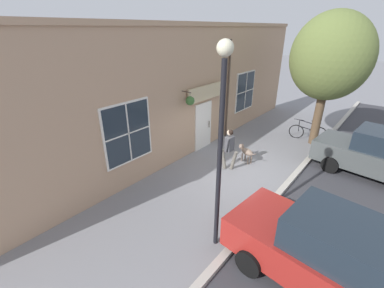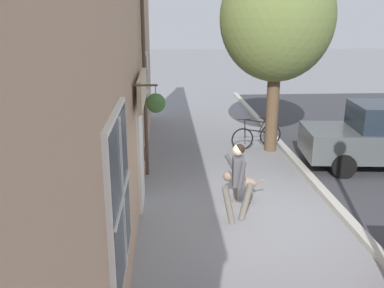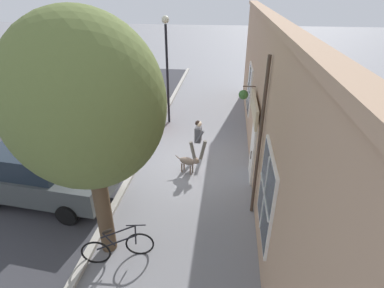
# 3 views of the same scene
# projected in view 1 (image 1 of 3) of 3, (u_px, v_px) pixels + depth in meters

# --- Properties ---
(ground_plane) EXTENTS (90.00, 90.00, 0.00)m
(ground_plane) POSITION_uv_depth(u_px,v_px,m) (235.00, 169.00, 10.01)
(ground_plane) COLOR gray
(storefront_facade) EXTENTS (0.95, 18.00, 5.22)m
(storefront_facade) POSITION_uv_depth(u_px,v_px,m) (190.00, 93.00, 10.30)
(storefront_facade) COLOR tan
(storefront_facade) RESTS_ON ground_plane
(pedestrian_walking) EXTENTS (0.67, 0.57, 1.63)m
(pedestrian_walking) POSITION_uv_depth(u_px,v_px,m) (229.00, 146.00, 9.61)
(pedestrian_walking) COLOR #6B665B
(pedestrian_walking) RESTS_ON ground_plane
(dog_on_leash) EXTENTS (0.95, 0.47, 0.70)m
(dog_on_leash) POSITION_uv_depth(u_px,v_px,m) (246.00, 151.00, 10.36)
(dog_on_leash) COLOR #7F6B5B
(dog_on_leash) RESTS_ON ground_plane
(street_tree_by_curb) EXTENTS (3.26, 2.94, 5.70)m
(street_tree_by_curb) POSITION_uv_depth(u_px,v_px,m) (331.00, 60.00, 10.64)
(street_tree_by_curb) COLOR brown
(street_tree_by_curb) RESTS_ON ground_plane
(leaning_bicycle) EXTENTS (1.67, 0.54, 1.01)m
(leaning_bicycle) POSITION_uv_depth(u_px,v_px,m) (308.00, 132.00, 12.51)
(leaning_bicycle) COLOR black
(leaning_bicycle) RESTS_ON ground_plane
(parked_car_nearest_curb) EXTENTS (4.44, 2.23, 1.75)m
(parked_car_nearest_curb) POSITION_uv_depth(u_px,v_px,m) (336.00, 258.00, 5.06)
(parked_car_nearest_curb) COLOR maroon
(parked_car_nearest_curb) RESTS_ON ground_plane
(parked_car_mid_block) EXTENTS (4.44, 2.23, 1.75)m
(parked_car_mid_block) POSITION_uv_depth(u_px,v_px,m) (384.00, 156.00, 9.08)
(parked_car_mid_block) COLOR #474C4C
(parked_car_mid_block) RESTS_ON ground_plane
(street_lamp) EXTENTS (0.32, 0.32, 4.85)m
(street_lamp) POSITION_uv_depth(u_px,v_px,m) (221.00, 127.00, 5.26)
(street_lamp) COLOR black
(street_lamp) RESTS_ON ground_plane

